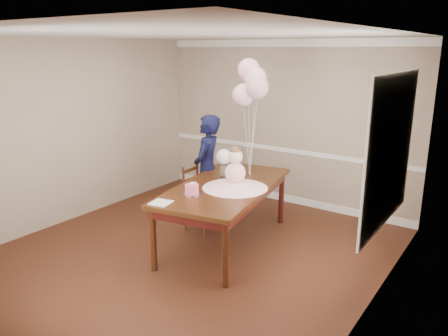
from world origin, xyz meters
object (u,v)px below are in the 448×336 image
birthday_cake (192,189)px  woman (207,170)px  dining_chair_seat (201,202)px  dining_table_top (225,187)px

birthday_cake → woman: woman is taller
birthday_cake → woman: size_ratio=0.10×
dining_chair_seat → dining_table_top: bearing=-22.9°
dining_table_top → dining_chair_seat: bearing=148.5°
woman → birthday_cake: bearing=11.2°
birthday_cake → dining_chair_seat: 0.99m
dining_chair_seat → woman: woman is taller
birthday_cake → dining_chair_seat: size_ratio=0.41×
dining_table_top → dining_chair_seat: (-0.57, 0.22, -0.39)m
dining_chair_seat → woman: bearing=107.1°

